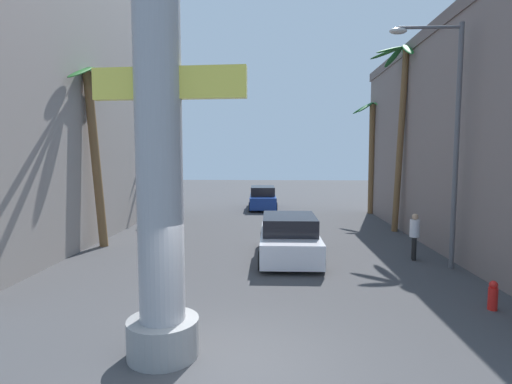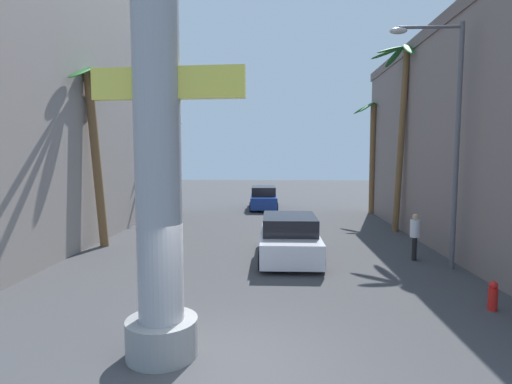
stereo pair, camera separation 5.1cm
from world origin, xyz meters
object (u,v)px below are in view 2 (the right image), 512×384
Objects in this scene: neon_sign_pole at (158,119)px; car_far at (264,198)px; palm_tree_far_left at (162,151)px; palm_tree_far_right at (373,147)px; palm_tree_mid_left at (96,130)px; car_lead at (289,238)px; pedestrian_far_left at (155,208)px; street_lamp at (448,125)px; palm_tree_mid_right at (402,108)px; fire_hydrant at (493,296)px; pedestrian_mid_right at (415,233)px.

car_far is at bearing 86.61° from neon_sign_pole.
neon_sign_pole reaches higher than palm_tree_far_left.
palm_tree_mid_left is (-13.33, -10.07, 0.46)m from palm_tree_far_right.
palm_tree_far_left reaches higher than car_lead.
neon_sign_pole is 6.03× the size of pedestrian_far_left.
palm_tree_far_left is (-0.17, 9.71, -0.70)m from palm_tree_mid_left.
palm_tree_mid_right reaches higher than street_lamp.
neon_sign_pole is at bearing -160.86° from fire_hydrant.
car_lead is 0.64× the size of palm_tree_mid_left.
car_far is 9.06m from pedestrian_far_left.
neon_sign_pole is at bearing -113.78° from palm_tree_far_right.
fire_hydrant is (-0.89, -16.16, -3.93)m from palm_tree_far_right.
pedestrian_far_left is at bearing 136.32° from fire_hydrant.
car_far is 0.52× the size of palm_tree_mid_right.
palm_tree_mid_left is 1.10× the size of palm_tree_far_left.
palm_tree_mid_left is 0.80× the size of palm_tree_mid_right.
fire_hydrant is at bearing -86.51° from pedestrian_mid_right.
palm_tree_mid_right is (6.90, -8.18, 5.26)m from car_far.
palm_tree_far_right is (0.62, 12.49, -0.43)m from street_lamp.
pedestrian_far_left is at bearing 81.74° from palm_tree_mid_left.
palm_tree_far_left is at bearing 105.98° from neon_sign_pole.
palm_tree_far_left is (-13.50, -0.36, -0.25)m from palm_tree_far_right.
neon_sign_pole is 2.13× the size of car_lead.
palm_tree_mid_right reaches higher than palm_tree_far_right.
fire_hydrant is at bearing -26.08° from palm_tree_mid_left.
pedestrian_mid_right is at bearing -66.84° from car_far.
street_lamp is 3.92m from pedestrian_mid_right.
palm_tree_mid_right is 5.39× the size of pedestrian_mid_right.
car_lead is 6.44× the size of fire_hydrant.
fire_hydrant is at bearing 19.14° from neon_sign_pole.
pedestrian_far_left is at bearing -78.89° from palm_tree_far_left.
palm_tree_far_right is (7.01, -2.14, 3.55)m from car_far.
car_far is 0.72× the size of palm_tree_far_left.
car_far is at bearing 51.94° from pedestrian_far_left.
palm_tree_far_left is at bearing 128.59° from fire_hydrant.
palm_tree_mid_left is at bearing -117.36° from car_far.
car_far is (-1.37, 13.56, -0.00)m from car_lead.
palm_tree_mid_left is at bearing 169.22° from street_lamp.
neon_sign_pole is 1.25× the size of street_lamp.
palm_tree_far_left is 16.89m from pedestrian_mid_right.
neon_sign_pole is at bearing -109.65° from car_lead.
pedestrian_mid_right is 2.32× the size of fire_hydrant.
pedestrian_mid_right is (12.32, -11.13, -3.07)m from palm_tree_far_left.
pedestrian_mid_right is at bearing 93.49° from fire_hydrant.
pedestrian_far_left is at bearing -128.06° from car_far.
neon_sign_pole is 14.79m from pedestrian_far_left.
car_lead is 9.47m from pedestrian_far_left.
car_far reaches higher than fire_hydrant.
palm_tree_mid_right is at bearing 85.51° from street_lamp.
palm_tree_far_right is (5.64, 11.42, 3.55)m from car_lead.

